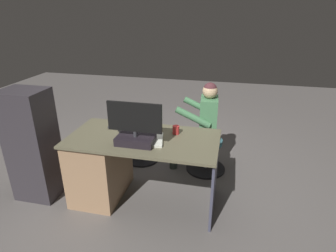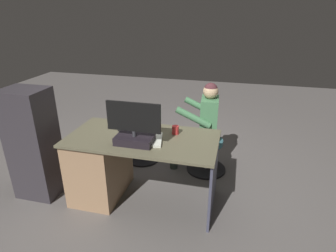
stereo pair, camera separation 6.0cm
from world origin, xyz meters
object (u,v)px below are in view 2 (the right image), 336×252
office_chair_teddy (142,142)px  tv_remote (121,134)px  monitor (134,131)px  cup (175,130)px  teddy_bear (142,119)px  keyboard (139,130)px  computer_mouse (111,126)px  desk (109,162)px  person (201,122)px  visitor_chair (207,153)px

office_chair_teddy → tv_remote: bearing=95.1°
monitor → cup: size_ratio=5.95×
office_chair_teddy → teddy_bear: (-0.00, -0.01, 0.33)m
keyboard → office_chair_teddy: 0.86m
computer_mouse → cup: bearing=-178.9°
computer_mouse → teddy_bear: (-0.11, -0.69, -0.18)m
desk → teddy_bear: teddy_bear is taller
monitor → office_chair_teddy: (0.27, -0.97, -0.62)m
cup → office_chair_teddy: 1.04m
computer_mouse → teddy_bear: size_ratio=0.28×
computer_mouse → person: person is taller
cup → office_chair_teddy: size_ratio=0.19×
visitor_chair → computer_mouse: bearing=31.9°
visitor_chair → person: size_ratio=0.43×
computer_mouse → desk: bearing=94.8°
keyboard → office_chair_teddy: size_ratio=0.92×
desk → visitor_chair: (-0.97, -0.76, -0.16)m
tv_remote → teddy_bear: teddy_bear is taller
computer_mouse → cup: (-0.71, -0.01, 0.03)m
monitor → teddy_bear: bearing=-74.4°
keyboard → computer_mouse: size_ratio=4.38×
monitor → tv_remote: monitor is taller
computer_mouse → tv_remote: computer_mouse is taller
desk → cup: bearing=-166.9°
monitor → desk: bearing=-21.7°
office_chair_teddy → visitor_chair: 0.88m
computer_mouse → tv_remote: (-0.18, 0.15, -0.01)m
tv_remote → visitor_chair: tv_remote is taller
desk → office_chair_teddy: 0.84m
keyboard → tv_remote: 0.20m
monitor → person: 1.07m
desk → tv_remote: 0.39m
monitor → teddy_bear: monitor is taller
office_chair_teddy → person: size_ratio=0.40×
monitor → tv_remote: 0.28m
cup → visitor_chair: (-0.28, -0.60, -0.55)m
cup → person: bearing=-107.0°
monitor → office_chair_teddy: size_ratio=1.14×
teddy_bear → visitor_chair: bearing=175.2°
monitor → computer_mouse: 0.50m
visitor_chair → tv_remote: bearing=43.5°
keyboard → visitor_chair: (-0.67, -0.61, -0.52)m
cup → tv_remote: bearing=17.1°
visitor_chair → keyboard: bearing=42.5°
tv_remote → visitor_chair: 1.22m
cup → office_chair_teddy: cup is taller
person → teddy_bear: bearing=-4.9°
computer_mouse → keyboard: bearing=-179.8°
keyboard → office_chair_teddy: (0.21, -0.67, -0.50)m
keyboard → visitor_chair: keyboard is taller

